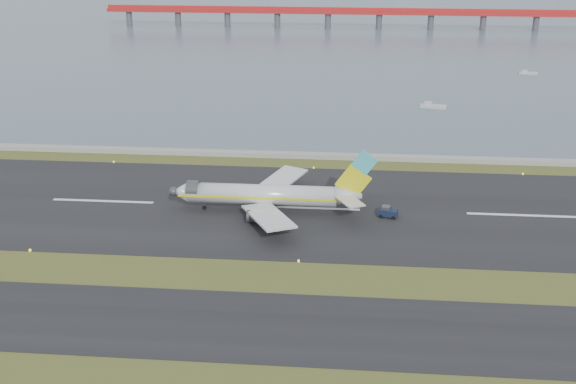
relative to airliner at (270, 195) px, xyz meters
The scene contains 9 objects.
ground 28.78m from the airliner, 75.93° to the right, with size 1000.00×1000.00×0.00m, color #384C1B.
taxiway_strip 40.46m from the airliner, 80.08° to the right, with size 1000.00×18.00×0.10m, color black.
runway_strip 8.07m from the airliner, 18.25° to the left, with size 1000.00×45.00×0.10m, color black.
seawall 33.16m from the airliner, 77.86° to the left, with size 1000.00×2.50×1.00m, color gray.
red_pier 223.95m from the airliner, 83.09° to the left, with size 260.00×5.00×10.20m.
airliner is the anchor object (origin of this frame).
pushback_tug 22.18m from the airliner, ahead, with size 3.73×2.62×2.18m.
workboat_near 87.90m from the airliner, 64.34° to the left, with size 7.68×3.86×1.79m.
workboat_far 147.68m from the airliner, 59.45° to the left, with size 6.29×2.92×1.47m.
Camera 1 is at (7.38, -96.59, 53.64)m, focal length 45.00 mm.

